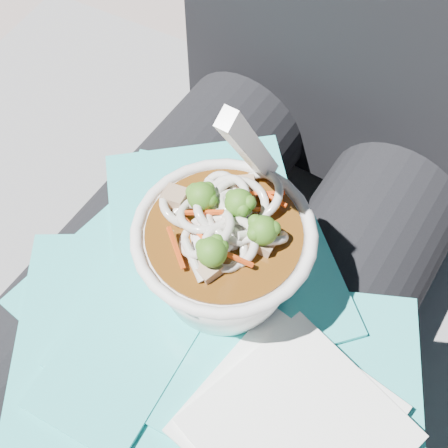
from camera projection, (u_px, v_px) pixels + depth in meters
The scene contains 6 objects.
stone_ledge at pixel (266, 329), 0.91m from camera, with size 1.00×0.50×0.47m, color slate.
lap at pixel (202, 321), 0.58m from camera, with size 0.33×0.48×0.14m.
person_body at pixel (254, 238), 0.60m from camera, with size 0.34×0.94×1.02m.
plastic_bag at pixel (190, 304), 0.50m from camera, with size 0.38×0.37×0.01m.
napkins at pixel (293, 423), 0.44m from camera, with size 0.16×0.16×0.01m.
udon_bowl at pixel (224, 248), 0.46m from camera, with size 0.16×0.16×0.19m.
Camera 1 is at (0.15, -0.19, 1.08)m, focal length 50.00 mm.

